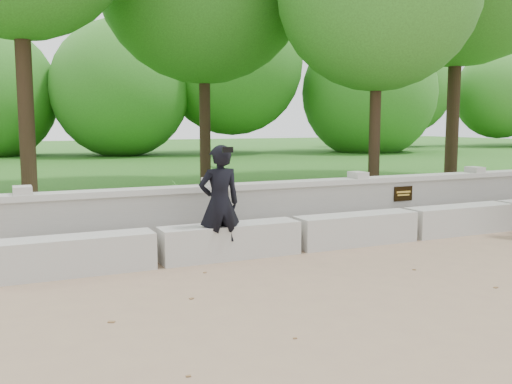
# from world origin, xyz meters

# --- Properties ---
(ground) EXTENTS (80.00, 80.00, 0.00)m
(ground) POSITION_xyz_m (0.00, 0.00, 0.00)
(ground) COLOR #8E7457
(ground) RESTS_ON ground
(lawn) EXTENTS (40.00, 22.00, 0.25)m
(lawn) POSITION_xyz_m (0.00, 14.00, 0.12)
(lawn) COLOR #1B5817
(lawn) RESTS_ON ground
(concrete_bench) EXTENTS (11.90, 0.45, 0.45)m
(concrete_bench) POSITION_xyz_m (0.00, 1.90, 0.22)
(concrete_bench) COLOR #ACAAA3
(concrete_bench) RESTS_ON ground
(parapet_wall) EXTENTS (12.50, 0.35, 0.90)m
(parapet_wall) POSITION_xyz_m (0.00, 2.60, 0.46)
(parapet_wall) COLOR #A2A099
(parapet_wall) RESTS_ON ground
(man_main) EXTENTS (0.56, 0.50, 1.51)m
(man_main) POSITION_xyz_m (-3.19, 1.80, 0.75)
(man_main) COLOR black
(man_main) RESTS_ON ground
(shrub_a) EXTENTS (0.37, 0.40, 0.63)m
(shrub_a) POSITION_xyz_m (-3.16, 3.71, 0.56)
(shrub_a) COLOR #3F852D
(shrub_a) RESTS_ON lawn
(shrub_b) EXTENTS (0.41, 0.44, 0.63)m
(shrub_b) POSITION_xyz_m (-0.06, 3.30, 0.56)
(shrub_b) COLOR #3F852D
(shrub_b) RESTS_ON lawn
(shrub_d) EXTENTS (0.46, 0.45, 0.61)m
(shrub_d) POSITION_xyz_m (-1.50, 6.49, 0.56)
(shrub_d) COLOR #3F852D
(shrub_d) RESTS_ON lawn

